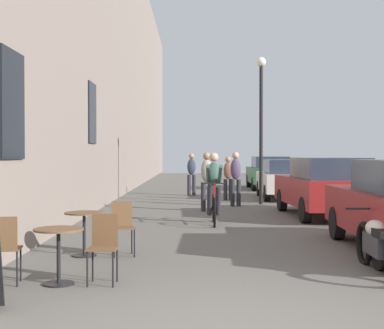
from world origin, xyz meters
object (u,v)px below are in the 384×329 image
cafe_chair_near_toward_wall (5,245)px  cafe_table_mid (85,224)px  pedestrian_furthest (192,172)px  cafe_chair_mid_toward_street (123,224)px  parked_motorcycle (379,245)px  cafe_table_near (59,244)px  cafe_chair_near_toward_street (104,243)px  parked_car_second (325,186)px  parked_car_fourth (269,172)px  pedestrian_near (207,178)px  cyclist_on_bicycle (214,190)px  pedestrian_far (229,176)px  street_lamp (262,111)px  pedestrian_mid (236,176)px  parked_car_third (285,179)px

cafe_chair_near_toward_wall → cafe_table_mid: (0.61, 2.08, 0.00)m
pedestrian_furthest → cafe_chair_near_toward_wall: bearing=-98.6°
cafe_chair_mid_toward_street → parked_motorcycle: 4.03m
cafe_table_near → cafe_chair_near_toward_street: (0.57, 0.08, -0.00)m
cafe_chair_near_toward_street → parked_car_second: size_ratio=0.20×
cafe_table_mid → parked_car_fourth: parked_car_fourth is taller
cafe_chair_near_toward_street → parked_car_fourth: bearing=76.1°
pedestrian_near → parked_car_fourth: pedestrian_near is taller
parked_car_second → parked_motorcycle: parked_car_second is taller
cafe_chair_near_toward_street → cafe_chair_mid_toward_street: same height
cyclist_on_bicycle → pedestrian_near: size_ratio=1.02×
cafe_table_mid → parked_car_second: parked_car_second is taller
pedestrian_far → pedestrian_furthest: size_ratio=0.93×
cafe_table_near → cyclist_on_bicycle: (2.24, 6.29, 0.29)m
pedestrian_near → parked_car_second: size_ratio=0.38×
cafe_chair_near_toward_street → cafe_chair_mid_toward_street: (-0.00, 2.00, 0.00)m
cafe_chair_near_toward_wall → pedestrian_furthest: bearing=81.4°
cafe_table_near → parked_motorcycle: bearing=8.4°
street_lamp → parked_car_fourth: street_lamp is taller
cafe_chair_near_toward_street → cyclist_on_bicycle: (1.67, 6.21, 0.29)m
cyclist_on_bicycle → pedestrian_furthest: size_ratio=1.03×
cafe_table_near → cafe_chair_near_toward_wall: (-0.66, -0.08, -0.00)m
parked_car_second → parked_motorcycle: 7.18m
cafe_table_near → parked_motorcycle: (4.32, 0.64, -0.12)m
cafe_table_near → cafe_chair_mid_toward_street: bearing=74.8°
cafe_chair_mid_toward_street → street_lamp: size_ratio=0.18×
cafe_chair_mid_toward_street → pedestrian_furthest: (1.12, 13.38, 0.45)m
pedestrian_mid → street_lamp: 2.42m
cafe_table_near → cafe_chair_near_toward_street: cafe_chair_near_toward_street is taller
cafe_table_near → pedestrian_mid: 11.22m
pedestrian_near → parked_car_fourth: size_ratio=0.39×
pedestrian_near → cyclist_on_bicycle: bearing=-88.1°
cafe_table_mid → pedestrian_mid: (3.17, 8.77, 0.46)m
parked_car_fourth → pedestrian_near: bearing=-107.4°
pedestrian_near → parked_car_second: pedestrian_near is taller
cafe_table_near → street_lamp: bearing=70.7°
pedestrian_near → parked_motorcycle: pedestrian_near is taller
pedestrian_mid → street_lamp: (0.90, 0.71, 2.12)m
cyclist_on_bicycle → pedestrian_furthest: cyclist_on_bicycle is taller
cafe_chair_near_toward_wall → parked_car_third: 15.00m
cyclist_on_bicycle → parked_car_second: 3.35m
cafe_chair_near_toward_street → pedestrian_mid: (2.55, 10.69, 0.47)m
street_lamp → parked_car_third: 3.45m
cafe_table_near → parked_car_third: 14.68m
cafe_chair_mid_toward_street → parked_car_fourth: size_ratio=0.20×
cafe_table_mid → parked_car_fourth: size_ratio=0.16×
pedestrian_furthest → cafe_chair_mid_toward_street: bearing=-94.8°
cafe_table_mid → pedestrian_far: pedestrian_far is taller
pedestrian_mid → cafe_chair_near_toward_wall: bearing=-109.2°
cafe_table_near → cyclist_on_bicycle: cyclist_on_bicycle is taller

